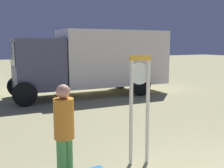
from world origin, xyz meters
TOP-DOWN VIEW (x-y plane):
  - standing_clock at (-1.18, 2.14)m, footprint 0.42×0.19m
  - person_near_clock at (-2.74, 1.96)m, footprint 0.33×0.33m
  - box_truck_near at (1.10, 9.20)m, footprint 7.15×2.60m

SIDE VIEW (x-z plane):
  - person_near_clock at x=-2.74m, z-range 0.10..1.81m
  - standing_clock at x=-1.18m, z-range 0.24..2.36m
  - box_truck_near at x=1.10m, z-range 0.15..3.07m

